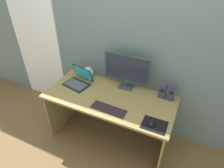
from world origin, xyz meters
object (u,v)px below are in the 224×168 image
at_px(monitor, 127,70).
at_px(speaker_right, 172,93).
at_px(fishbowl, 87,73).
at_px(speaker_near_monitor, 163,90).
at_px(keyboard_external, 109,109).
at_px(laptop, 79,81).
at_px(mouse, 152,123).

distance_m(monitor, speaker_right, 0.58).
relative_size(monitor, fishbowl, 3.74).
height_order(speaker_near_monitor, keyboard_external, speaker_near_monitor).
relative_size(monitor, laptop, 1.59).
relative_size(monitor, keyboard_external, 1.44).
height_order(monitor, speaker_near_monitor, monitor).
xyz_separation_m(laptop, fishbowl, (0.03, 0.19, 0.03)).
bearing_deg(keyboard_external, fishbowl, 141.86).
bearing_deg(speaker_right, keyboard_external, -141.16).
bearing_deg(speaker_near_monitor, laptop, -170.13).
bearing_deg(speaker_right, fishbowl, 179.86).
bearing_deg(laptop, speaker_near_monitor, 9.87).
bearing_deg(speaker_near_monitor, keyboard_external, -135.54).
bearing_deg(fishbowl, mouse, -25.28).
height_order(monitor, mouse, monitor).
bearing_deg(mouse, fishbowl, 147.11).
distance_m(monitor, laptop, 0.65).
height_order(fishbowl, keyboard_external, fishbowl).
bearing_deg(monitor, speaker_right, -0.40).
xyz_separation_m(speaker_right, fishbowl, (-1.13, 0.00, -0.02)).
bearing_deg(laptop, keyboard_external, -26.49).
xyz_separation_m(speaker_right, mouse, (-0.09, -0.49, -0.07)).
distance_m(fishbowl, mouse, 1.14).
xyz_separation_m(monitor, speaker_near_monitor, (0.46, -0.00, -0.16)).
xyz_separation_m(laptop, mouse, (1.06, -0.30, -0.02)).
bearing_deg(keyboard_external, monitor, 90.39).
height_order(speaker_right, fishbowl, speaker_right).
bearing_deg(mouse, speaker_right, 71.51).
height_order(laptop, mouse, laptop).
distance_m(speaker_right, speaker_near_monitor, 0.10).
bearing_deg(keyboard_external, speaker_right, 41.45).
xyz_separation_m(monitor, keyboard_external, (-0.02, -0.47, -0.25)).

